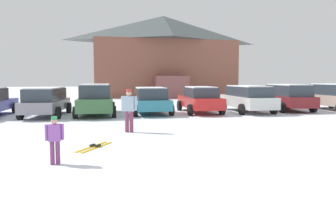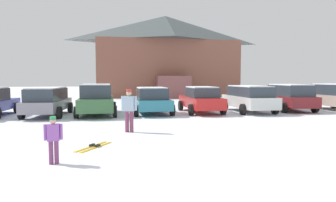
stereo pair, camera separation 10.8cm
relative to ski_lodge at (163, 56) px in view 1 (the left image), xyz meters
The scene contains 11 objects.
ground 31.30m from the ski_lodge, 97.17° to the right, with size 160.00×160.00×0.00m, color white.
ski_lodge is the anchor object (origin of this frame).
parked_grey_wagon 21.47m from the ski_lodge, 117.36° to the right, with size 2.25×4.61×1.60m.
parked_green_coupe 20.44m from the ski_lodge, 110.48° to the right, with size 2.29×4.65×1.78m.
parked_teal_hatchback 19.45m from the ski_lodge, 101.70° to the right, with size 2.35×4.22×1.58m.
parked_red_sedan 19.03m from the ski_lodge, 92.44° to the right, with size 2.15×4.42×1.60m.
parked_silver_wagon 19.30m from the ski_lodge, 83.15° to the right, with size 2.20×4.63×1.65m.
parked_maroon_van 19.57m from the ski_lodge, 74.23° to the right, with size 2.41×4.22×1.72m.
skier_adult_in_blue_parka 25.57m from the ski_lodge, 102.35° to the right, with size 0.60×0.35×1.67m.
skier_child_in_purple_jacket 30.02m from the ski_lodge, 104.38° to the right, with size 0.43×0.20×1.16m.
pair_of_skis 28.30m from the ski_lodge, 103.61° to the right, with size 1.05×1.44×0.08m.
Camera 1 is at (-2.10, -5.56, 2.05)m, focal length 32.00 mm.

